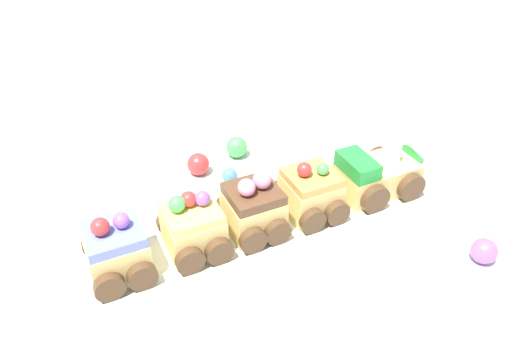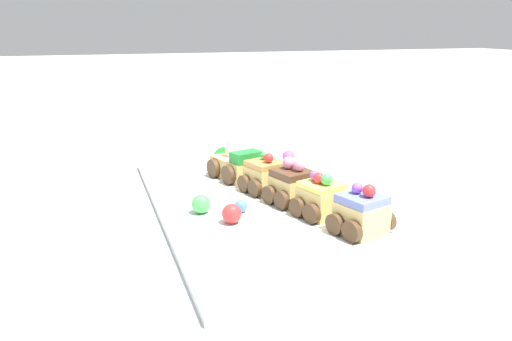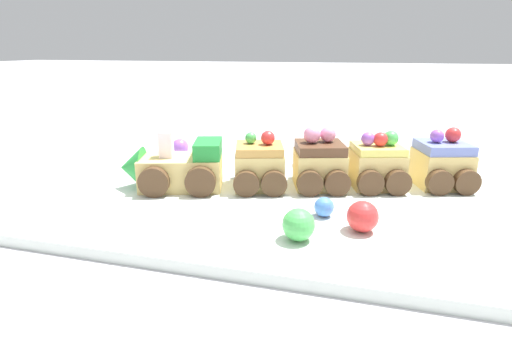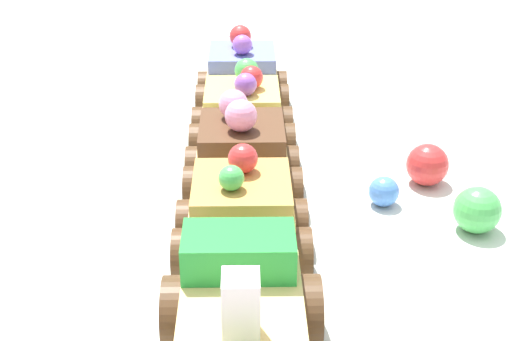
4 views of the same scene
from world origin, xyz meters
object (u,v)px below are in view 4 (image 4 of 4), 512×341
cake_car_chocolate (242,162)px  cake_car_blueberry (242,82)px  cake_car_lemon (243,121)px  gumball_green (477,210)px  gumball_red (427,165)px  gumball_blue (384,191)px  cake_car_caramel (242,223)px

cake_car_chocolate → cake_car_blueberry: 0.16m
cake_car_lemon → cake_car_blueberry: 0.08m
gumball_green → cake_car_chocolate: bearing=-90.1°
cake_car_lemon → gumball_red: size_ratio=3.10×
gumball_blue → cake_car_caramel: bearing=-39.7°
cake_car_chocolate → gumball_red: cake_car_chocolate is taller
cake_car_lemon → cake_car_blueberry: cake_car_blueberry is taller
cake_car_chocolate → cake_car_blueberry: size_ratio=1.00×
cake_car_blueberry → gumball_green: (0.15, 0.20, -0.01)m
cake_car_blueberry → cake_car_caramel: bearing=-0.0°
cake_car_lemon → gumball_green: bearing=51.9°
gumball_green → gumball_blue: gumball_green is taller
cake_car_chocolate → gumball_blue: (-0.02, 0.10, -0.02)m
cake_car_lemon → gumball_blue: (0.05, 0.12, -0.02)m
cake_car_caramel → gumball_red: bearing=125.7°
cake_car_blueberry → gumball_green: cake_car_blueberry is taller
cake_car_caramel → cake_car_chocolate: bearing=-179.9°
gumball_red → gumball_blue: gumball_red is taller
gumball_green → gumball_red: (-0.06, -0.03, -0.00)m
cake_car_caramel → cake_car_lemon: bearing=179.9°
cake_car_caramel → cake_car_chocolate: cake_car_chocolate is taller
cake_car_lemon → gumball_blue: bearing=49.0°
cake_car_lemon → gumball_green: size_ratio=3.10×
gumball_blue → cake_car_lemon: bearing=-114.7°
cake_car_lemon → gumball_red: bearing=68.0°
cake_car_lemon → gumball_green: (0.07, 0.18, -0.01)m
cake_car_chocolate → cake_car_blueberry: cake_car_chocolate is taller
gumball_green → cake_car_caramel: bearing=-61.8°
gumball_green → gumball_red: size_ratio=1.00×
gumball_green → gumball_red: same height
cake_car_caramel → cake_car_blueberry: cake_car_blueberry is taller
cake_car_caramel → gumball_red: 0.16m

